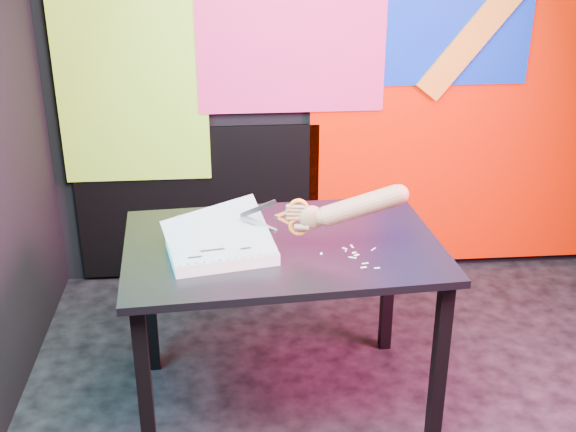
{
  "coord_description": "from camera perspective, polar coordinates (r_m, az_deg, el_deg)",
  "views": [
    {
      "loc": [
        -0.57,
        -2.16,
        1.95
      ],
      "look_at": [
        -0.36,
        0.3,
        0.87
      ],
      "focal_mm": 45.0,
      "sensor_mm": 36.0,
      "label": 1
    }
  ],
  "objects": [
    {
      "name": "room",
      "position": [
        2.31,
        9.76,
        8.3
      ],
      "size": [
        3.01,
        3.01,
        2.71
      ],
      "color": "black",
      "rests_on": "ground"
    },
    {
      "name": "scissors",
      "position": [
        2.64,
        0.46,
        -0.1
      ],
      "size": [
        0.25,
        0.05,
        0.15
      ],
      "rotation": [
        0.0,
        0.0,
        -0.16
      ],
      "color": "silver",
      "rests_on": "printout_stack"
    },
    {
      "name": "paper_clippings",
      "position": [
        2.67,
        5.31,
        -3.12
      ],
      "size": [
        0.22,
        0.2,
        0.0
      ],
      "color": "beige",
      "rests_on": "work_table"
    },
    {
      "name": "hand_forearm",
      "position": [
        2.62,
        5.13,
        0.67
      ],
      "size": [
        0.43,
        0.12,
        0.19
      ],
      "rotation": [
        0.0,
        0.0,
        -0.16
      ],
      "color": "#93674D",
      "rests_on": "work_table"
    },
    {
      "name": "work_table",
      "position": [
        2.8,
        -0.44,
        -3.8
      ],
      "size": [
        1.25,
        0.88,
        0.75
      ],
      "rotation": [
        0.0,
        0.0,
        0.07
      ],
      "color": "black",
      "rests_on": "ground"
    },
    {
      "name": "printout_stack",
      "position": [
        2.66,
        -5.3,
        -2.63
      ],
      "size": [
        0.44,
        0.34,
        0.2
      ],
      "rotation": [
        0.0,
        0.0,
        0.2
      ],
      "color": "silver",
      "rests_on": "work_table"
    },
    {
      "name": "backdrop",
      "position": [
        3.81,
        4.95,
        8.45
      ],
      "size": [
        2.88,
        0.05,
        2.08
      ],
      "color": "#F01800",
      "rests_on": "ground"
    }
  ]
}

